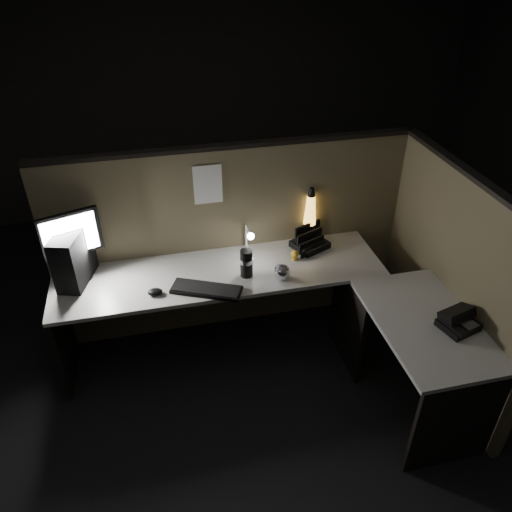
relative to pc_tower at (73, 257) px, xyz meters
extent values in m
plane|color=black|center=(1.11, -0.73, -0.92)|extent=(6.00, 6.00, 0.00)
plane|color=#282623|center=(1.11, 2.27, 0.43)|extent=(6.00, 0.00, 6.00)
cube|color=brown|center=(1.11, 0.20, -0.17)|extent=(2.66, 0.06, 1.50)
cube|color=brown|center=(2.44, -0.63, -0.17)|extent=(0.06, 1.66, 1.50)
cube|color=#A5A39C|center=(0.96, -0.13, -0.20)|extent=(2.30, 0.60, 0.03)
cube|color=#A5A39C|center=(2.11, -0.93, -0.20)|extent=(0.60, 1.00, 0.03)
cube|color=black|center=(-0.17, -0.13, -0.57)|extent=(0.03, 0.55, 0.70)
cube|color=black|center=(2.11, -1.41, -0.57)|extent=(0.55, 0.03, 0.70)
cube|color=black|center=(1.83, -0.43, -0.57)|extent=(0.03, 0.55, 0.70)
cube|color=black|center=(0.00, 0.00, 0.00)|extent=(0.26, 0.39, 0.38)
cylinder|color=black|center=(0.01, 0.02, -0.18)|extent=(0.17, 0.17, 0.01)
cube|color=black|center=(0.01, 0.04, -0.08)|extent=(0.06, 0.05, 0.19)
cube|color=black|center=(0.01, 0.03, 0.15)|extent=(0.38, 0.16, 0.31)
cube|color=white|center=(0.01, 0.01, 0.15)|extent=(0.33, 0.11, 0.27)
cube|color=black|center=(0.84, -0.32, -0.18)|extent=(0.49, 0.34, 0.02)
ellipsoid|color=black|center=(0.50, -0.28, -0.17)|extent=(0.10, 0.08, 0.04)
cube|color=white|center=(1.19, 0.07, -0.17)|extent=(0.04, 0.06, 0.03)
cylinder|color=white|center=(1.19, 0.07, -0.05)|extent=(0.01, 0.01, 0.20)
cylinder|color=white|center=(1.19, 0.00, 0.05)|extent=(0.01, 0.13, 0.01)
sphere|color=white|center=(1.19, -0.08, 0.04)|extent=(0.05, 0.05, 0.05)
cube|color=black|center=(1.67, 0.03, -0.16)|extent=(0.30, 0.29, 0.05)
cube|color=black|center=(1.67, 0.00, -0.13)|extent=(0.22, 0.11, 0.09)
cube|color=black|center=(1.67, 0.11, -0.09)|extent=(0.22, 0.11, 0.16)
cone|color=black|center=(1.70, 0.15, -0.12)|extent=(0.12, 0.12, 0.14)
cone|color=gold|center=(1.70, 0.15, 0.06)|extent=(0.09, 0.09, 0.23)
sphere|color=brown|center=(1.70, 0.15, -0.01)|extent=(0.05, 0.05, 0.05)
sphere|color=brown|center=(1.70, 0.15, 0.07)|extent=(0.03, 0.03, 0.03)
cone|color=black|center=(1.70, 0.15, 0.21)|extent=(0.06, 0.06, 0.06)
cylinder|color=black|center=(1.13, -0.21, -0.09)|extent=(0.09, 0.09, 0.20)
imported|color=silver|center=(1.36, -0.30, -0.15)|extent=(0.14, 0.14, 0.09)
sphere|color=gold|center=(1.51, -0.10, -0.14)|extent=(0.06, 0.06, 0.06)
cube|color=white|center=(0.95, 0.17, 0.34)|extent=(0.20, 0.00, 0.28)
cube|color=black|center=(2.26, -1.02, -0.17)|extent=(0.25, 0.23, 0.05)
cube|color=black|center=(2.26, -0.98, -0.11)|extent=(0.24, 0.18, 0.10)
cube|color=black|center=(2.20, -1.07, -0.14)|extent=(0.09, 0.16, 0.03)
cube|color=#3F3F42|center=(2.31, -1.05, -0.14)|extent=(0.11, 0.11, 0.00)
camera|label=1|loc=(0.57, -2.94, 1.86)|focal=35.00mm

